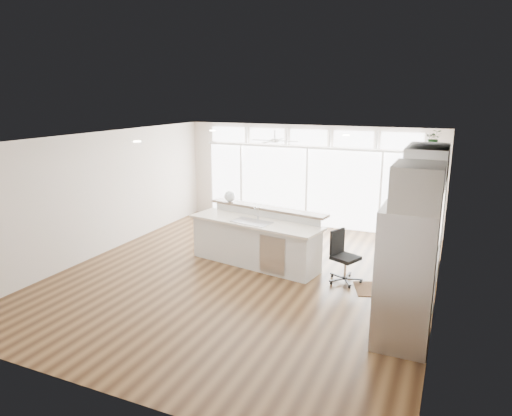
% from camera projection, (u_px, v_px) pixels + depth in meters
% --- Properties ---
extents(floor, '(7.00, 8.00, 0.02)m').
position_uv_depth(floor, '(245.00, 276.00, 9.02)').
color(floor, '#3E2613').
rests_on(floor, ground).
extents(ceiling, '(7.00, 8.00, 0.02)m').
position_uv_depth(ceiling, '(244.00, 138.00, 8.37)').
color(ceiling, silver).
rests_on(ceiling, wall_back).
extents(wall_back, '(7.00, 0.04, 2.70)m').
position_uv_depth(wall_back, '(308.00, 176.00, 12.24)').
color(wall_back, beige).
rests_on(wall_back, floor).
extents(wall_front, '(7.00, 0.04, 2.70)m').
position_uv_depth(wall_front, '(94.00, 289.00, 5.14)').
color(wall_front, beige).
rests_on(wall_front, floor).
extents(wall_left, '(0.04, 8.00, 2.70)m').
position_uv_depth(wall_left, '(101.00, 194.00, 10.06)').
color(wall_left, beige).
rests_on(wall_left, floor).
extents(wall_right, '(0.04, 8.00, 2.70)m').
position_uv_depth(wall_right, '(442.00, 231.00, 7.32)').
color(wall_right, beige).
rests_on(wall_right, floor).
extents(glass_wall, '(5.80, 0.06, 2.08)m').
position_uv_depth(glass_wall, '(307.00, 187.00, 12.26)').
color(glass_wall, silver).
rests_on(glass_wall, wall_back).
extents(transom_row, '(5.90, 0.06, 0.40)m').
position_uv_depth(transom_row, '(308.00, 137.00, 11.94)').
color(transom_row, silver).
rests_on(transom_row, wall_back).
extents(desk_window, '(0.04, 0.85, 0.85)m').
position_uv_depth(desk_window, '(441.00, 214.00, 7.56)').
color(desk_window, white).
rests_on(desk_window, wall_right).
extents(ceiling_fan, '(1.16, 1.16, 0.32)m').
position_uv_depth(ceiling_fan, '(275.00, 137.00, 11.10)').
color(ceiling_fan, white).
rests_on(ceiling_fan, ceiling).
extents(recessed_lights, '(3.40, 3.00, 0.02)m').
position_uv_depth(recessed_lights, '(249.00, 138.00, 8.55)').
color(recessed_lights, beige).
rests_on(recessed_lights, ceiling).
extents(oven_cabinet, '(0.64, 1.20, 2.50)m').
position_uv_depth(oven_cabinet, '(427.00, 210.00, 9.08)').
color(oven_cabinet, white).
rests_on(oven_cabinet, floor).
extents(desk_nook, '(0.72, 1.30, 0.76)m').
position_uv_depth(desk_nook, '(414.00, 277.00, 7.97)').
color(desk_nook, white).
rests_on(desk_nook, floor).
extents(upper_cabinets, '(0.64, 1.30, 0.64)m').
position_uv_depth(upper_cabinets, '(427.00, 165.00, 7.48)').
color(upper_cabinets, white).
rests_on(upper_cabinets, wall_right).
extents(refrigerator, '(0.76, 0.90, 2.00)m').
position_uv_depth(refrigerator, '(405.00, 277.00, 6.36)').
color(refrigerator, '#BBBBC0').
rests_on(refrigerator, floor).
extents(fridge_cabinet, '(0.64, 0.90, 0.60)m').
position_uv_depth(fridge_cabinet, '(418.00, 186.00, 6.02)').
color(fridge_cabinet, white).
rests_on(fridge_cabinet, wall_right).
extents(framed_photos, '(0.06, 0.22, 0.80)m').
position_uv_depth(framed_photos, '(442.00, 214.00, 8.14)').
color(framed_photos, black).
rests_on(framed_photos, wall_right).
extents(kitchen_island, '(3.04, 1.59, 1.15)m').
position_uv_depth(kitchen_island, '(255.00, 238.00, 9.49)').
color(kitchen_island, white).
rests_on(kitchen_island, floor).
extents(rug, '(1.10, 0.94, 0.01)m').
position_uv_depth(rug, '(381.00, 289.00, 8.36)').
color(rug, '#361F11').
rests_on(rug, floor).
extents(office_chair, '(0.66, 0.64, 0.99)m').
position_uv_depth(office_chair, '(346.00, 257.00, 8.58)').
color(office_chair, black).
rests_on(office_chair, floor).
extents(fishbowl, '(0.32, 0.32, 0.25)m').
position_uv_depth(fishbowl, '(230.00, 196.00, 10.16)').
color(fishbowl, white).
rests_on(fishbowl, kitchen_island).
extents(monitor, '(0.14, 0.46, 0.38)m').
position_uv_depth(monitor, '(412.00, 245.00, 7.86)').
color(monitor, black).
rests_on(monitor, desk_nook).
extents(keyboard, '(0.14, 0.31, 0.02)m').
position_uv_depth(keyboard, '(401.00, 254.00, 7.97)').
color(keyboard, silver).
rests_on(keyboard, desk_nook).
extents(potted_plant, '(0.31, 0.34, 0.25)m').
position_uv_depth(potted_plant, '(434.00, 140.00, 8.74)').
color(potted_plant, '#245323').
rests_on(potted_plant, oven_cabinet).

